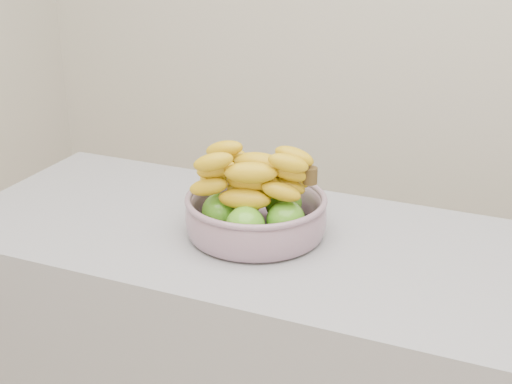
{
  "coord_description": "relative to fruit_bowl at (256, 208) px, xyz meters",
  "views": [
    {
      "loc": [
        0.25,
        -0.83,
        1.59
      ],
      "look_at": [
        -0.31,
        0.48,
        1.0
      ],
      "focal_mm": 50.0,
      "sensor_mm": 36.0,
      "label": 1
    }
  ],
  "objects": [
    {
      "name": "fruit_bowl",
      "position": [
        0.0,
        0.0,
        0.0
      ],
      "size": [
        0.31,
        0.31,
        0.19
      ],
      "rotation": [
        0.0,
        0.0,
        0.11
      ],
      "color": "#96A2B4",
      "rests_on": "counter"
    }
  ]
}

